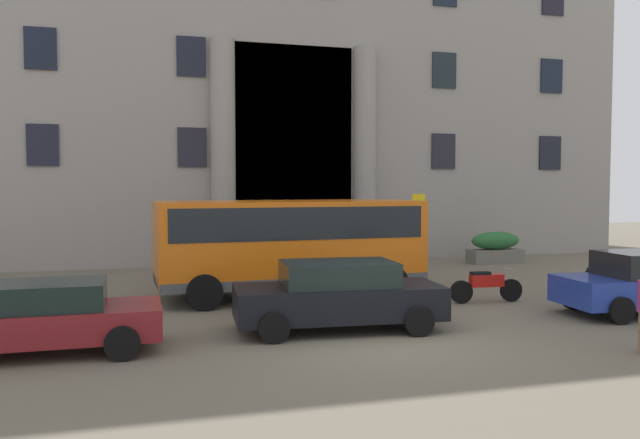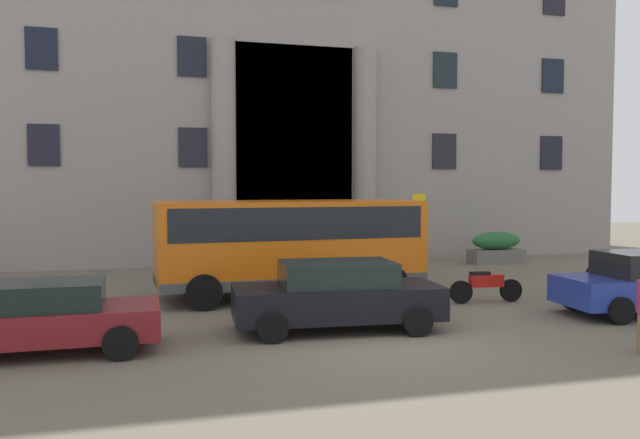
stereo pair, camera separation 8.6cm
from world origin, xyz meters
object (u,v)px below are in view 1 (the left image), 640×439
Objects in this scene: hedge_planter_west at (495,248)px; parked_hatchback_near at (38,317)px; orange_minibus at (290,239)px; bus_stop_sign at (418,227)px; hedge_planter_entrance_left at (354,251)px; motorcycle_far_end at (485,285)px; scooter_by_planter at (599,280)px; parked_compact_extra at (338,295)px.

parked_hatchback_near is at bearing -147.41° from hedge_planter_west.
orange_minibus is 4.96m from bus_stop_sign.
hedge_planter_west is 1.28× the size of hedge_planter_entrance_left.
orange_minibus is at bearing 38.63° from parked_hatchback_near.
motorcycle_far_end is (10.52, 2.36, -0.23)m from parked_hatchback_near.
orange_minibus is 6.50m from hedge_planter_entrance_left.
motorcycle_far_end is at bearing -27.84° from orange_minibus.
hedge_planter_entrance_left is (-0.95, 3.52, -1.09)m from bus_stop_sign.
hedge_planter_entrance_left is at bearing 106.76° from scooter_by_planter.
bus_stop_sign is 4.21m from motorcycle_far_end.
orange_minibus is 10.92m from hedge_planter_west.
bus_stop_sign is 5.58m from scooter_by_planter.
scooter_by_planter is (3.54, -4.13, -1.27)m from bus_stop_sign.
scooter_by_planter is (-1.38, -7.58, -0.14)m from hedge_planter_west.
hedge_planter_west is at bearing -0.72° from hedge_planter_entrance_left.
parked_compact_extra is at bearing -91.41° from orange_minibus.
motorcycle_far_end is at bearing -88.89° from bus_stop_sign.
parked_hatchback_near is at bearing -171.76° from parked_compact_extra.
parked_hatchback_near is 14.17m from scooter_by_planter.
motorcycle_far_end is at bearing -122.98° from hedge_planter_west.
motorcycle_far_end and scooter_by_planter have the same top height.
hedge_planter_entrance_left reaches higher than scooter_by_planter.
scooter_by_planter is at bearing 17.40° from parked_compact_extra.
scooter_by_planter is at bearing 2.43° from motorcycle_far_end.
orange_minibus is at bearing -125.14° from hedge_planter_entrance_left.
hedge_planter_west is 0.48× the size of parked_compact_extra.
bus_stop_sign reaches higher than scooter_by_planter.
hedge_planter_west reaches higher than scooter_by_planter.
bus_stop_sign is at bearing 117.00° from scooter_by_planter.
parked_compact_extra reaches higher than parked_hatchback_near.
hedge_planter_west is 5.87m from hedge_planter_entrance_left.
hedge_planter_entrance_left is at bearing 73.51° from parked_compact_extra.
parked_hatchback_near is at bearing -148.62° from bus_stop_sign.
orange_minibus is 2.59× the size of bus_stop_sign.
hedge_planter_entrance_left is 0.85× the size of scooter_by_planter.
parked_compact_extra is at bearing -127.49° from bus_stop_sign.
hedge_planter_west is (9.56, 5.18, -1.00)m from orange_minibus.
parked_compact_extra reaches higher than hedge_planter_entrance_left.
parked_hatchback_near reaches higher than hedge_planter_west.
hedge_planter_west is 0.50× the size of parked_hatchback_near.
bus_stop_sign is 6.11m from hedge_planter_west.
motorcycle_far_end is at bearing 27.44° from parked_compact_extra.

